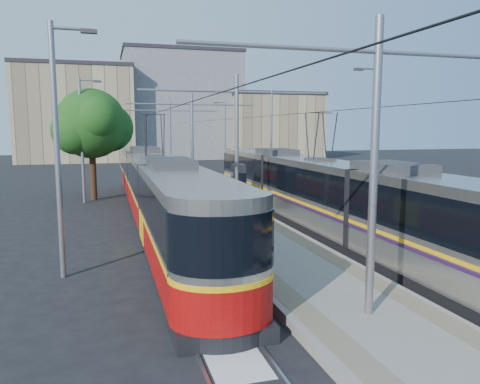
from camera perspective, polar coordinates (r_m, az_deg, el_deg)
name	(u,v)px	position (r m, az deg, el deg)	size (l,w,h in m)	color
ground	(302,276)	(15.65, 7.61, -10.10)	(160.00, 160.00, 0.00)	black
platform	(201,198)	(31.56, -4.79, -0.73)	(4.00, 50.00, 0.30)	gray
tactile_strip_left	(179,197)	(31.30, -7.39, -0.55)	(0.70, 50.00, 0.01)	gray
tactile_strip_right	(222,195)	(31.85, -2.23, -0.35)	(0.70, 50.00, 0.01)	gray
rails	(201,200)	(31.58, -4.78, -0.97)	(8.71, 70.00, 0.03)	gray
track_arrow	(216,325)	(11.91, -2.97, -15.89)	(1.20, 5.00, 0.01)	silver
tram_left	(155,187)	(25.01, -10.28, 0.55)	(2.43, 31.27, 5.50)	black
tram_right	(319,191)	(22.41, 9.63, 0.14)	(2.43, 29.02, 5.50)	black
catenary	(209,133)	(28.44, -3.76, 7.20)	(9.20, 70.00, 7.00)	gray
street_lamps	(190,137)	(35.16, -6.14, 6.72)	(15.18, 38.22, 8.00)	gray
shelter	(238,186)	(25.92, -0.19, 0.75)	(0.83, 1.21, 2.53)	black
tree	(96,125)	(33.08, -17.16, 7.81)	(5.11, 4.72, 7.42)	#382314
building_left	(77,114)	(73.78, -19.29, 8.97)	(16.32, 12.24, 13.84)	tan
building_centre	(180,106)	(78.65, -7.27, 10.37)	(18.36, 14.28, 16.95)	gray
building_right	(273,126)	(76.22, 4.04, 8.03)	(14.28, 10.20, 10.38)	tan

